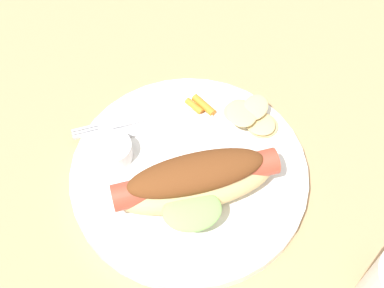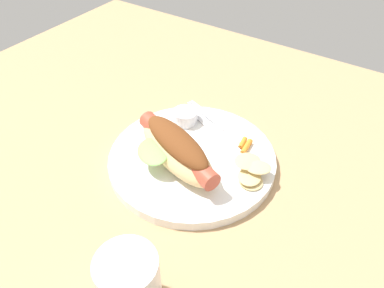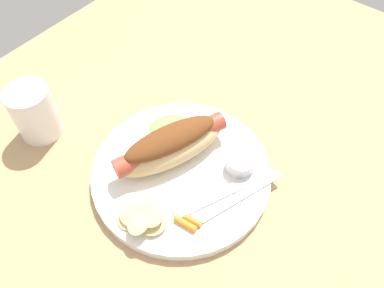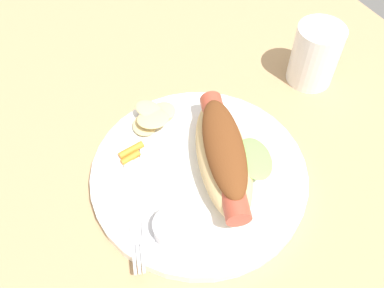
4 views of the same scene
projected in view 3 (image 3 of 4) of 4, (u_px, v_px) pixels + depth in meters
The scene contains 9 objects.
ground_plane at pixel (182, 188), 58.72cm from camera, with size 120.00×90.00×1.80cm, color tan.
plate at pixel (181, 172), 58.37cm from camera, with size 26.57×26.57×1.60cm, color white.
hot_dog at pixel (171, 144), 56.90cm from camera, with size 18.05×11.85×5.82cm.
sauce_ramekin at pixel (240, 163), 57.10cm from camera, with size 4.34×4.34×2.26cm, color white.
fork at pixel (234, 200), 54.44cm from camera, with size 15.27×6.19×0.40cm.
knife at pixel (219, 195), 54.96cm from camera, with size 13.88×1.40×0.36cm, color silver.
chips_pile at pixel (141, 218), 51.83cm from camera, with size 6.82×7.35×2.33cm.
carrot_garnish at pixel (188, 223), 52.15cm from camera, with size 2.25×3.55×0.93cm.
drinking_cup at pixel (35, 112), 60.57cm from camera, with size 6.71×6.71×9.06cm, color white.
Camera 3 is at (22.33, 19.85, 50.11)cm, focal length 36.60 mm.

